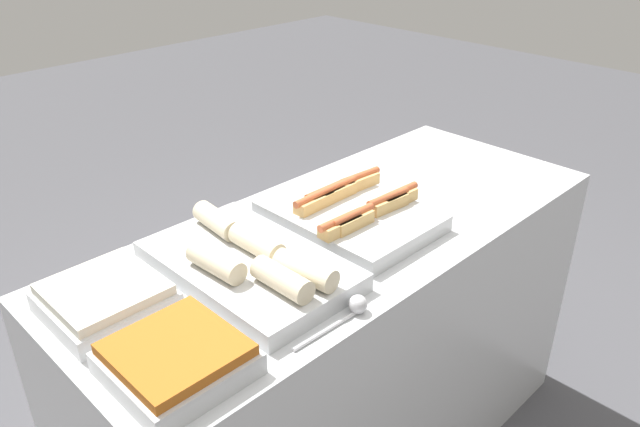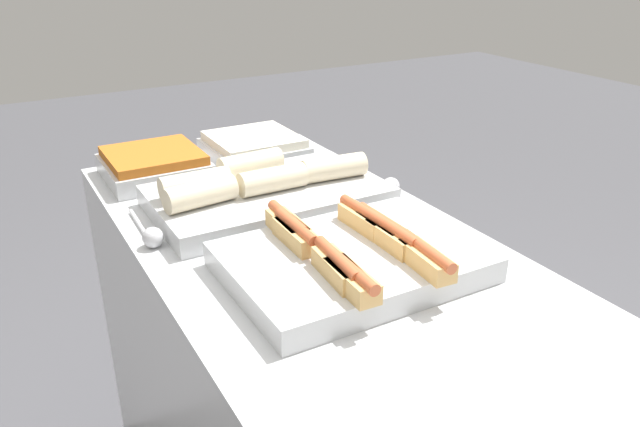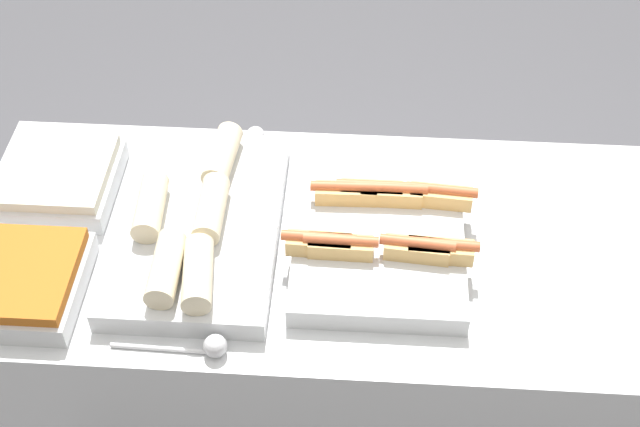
# 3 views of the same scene
# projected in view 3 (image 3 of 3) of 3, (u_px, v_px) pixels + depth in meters

# --- Properties ---
(counter) EXTENTS (1.72, 0.70, 0.94)m
(counter) POSITION_uv_depth(u_px,v_px,m) (362.00, 370.00, 2.22)
(counter) COLOR silver
(counter) RESTS_ON ground_plane
(tray_hotdogs) EXTENTS (0.40, 0.48, 0.10)m
(tray_hotdogs) POSITION_uv_depth(u_px,v_px,m) (380.00, 231.00, 1.86)
(tray_hotdogs) COLOR silver
(tray_hotdogs) RESTS_ON counter
(tray_wraps) EXTENTS (0.34, 0.55, 0.11)m
(tray_wraps) POSITION_uv_depth(u_px,v_px,m) (197.00, 225.00, 1.87)
(tray_wraps) COLOR silver
(tray_wraps) RESTS_ON counter
(tray_side_front) EXTENTS (0.26, 0.26, 0.07)m
(tray_side_front) POSITION_uv_depth(u_px,v_px,m) (17.00, 281.00, 1.76)
(tray_side_front) COLOR silver
(tray_side_front) RESTS_ON counter
(tray_side_back) EXTENTS (0.26, 0.26, 0.07)m
(tray_side_back) POSITION_uv_depth(u_px,v_px,m) (57.00, 179.00, 1.97)
(tray_side_back) COLOR silver
(tray_side_back) RESTS_ON counter
(serving_spoon_near) EXTENTS (0.23, 0.05, 0.05)m
(serving_spoon_near) POSITION_uv_depth(u_px,v_px,m) (206.00, 346.00, 1.67)
(serving_spoon_near) COLOR silver
(serving_spoon_near) RESTS_ON counter
(serving_spoon_far) EXTENTS (0.24, 0.05, 0.05)m
(serving_spoon_far) POSITION_uv_depth(u_px,v_px,m) (247.00, 136.00, 2.10)
(serving_spoon_far) COLOR silver
(serving_spoon_far) RESTS_ON counter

